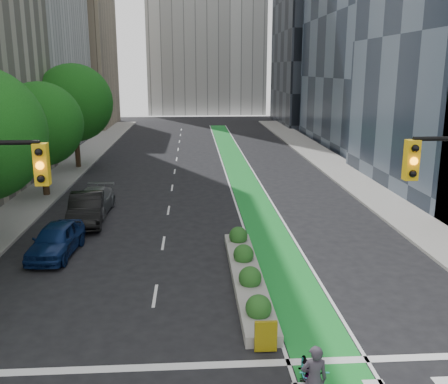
{
  "coord_description": "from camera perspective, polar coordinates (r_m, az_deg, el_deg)",
  "views": [
    {
      "loc": [
        -0.97,
        -11.9,
        8.56
      ],
      "look_at": [
        0.47,
        10.44,
        3.0
      ],
      "focal_mm": 40.0,
      "sensor_mm": 36.0,
      "label": 1
    }
  ],
  "objects": [
    {
      "name": "sidewalk_left",
      "position": [
        39.38,
        -19.55,
        0.69
      ],
      "size": [
        3.6,
        90.0,
        0.15
      ],
      "primitive_type": "cube",
      "color": "gray",
      "rests_on": "ground"
    },
    {
      "name": "sidewalk_right",
      "position": [
        39.96,
        15.05,
        1.2
      ],
      "size": [
        3.6,
        90.0,
        0.15
      ],
      "primitive_type": "cube",
      "color": "gray",
      "rests_on": "ground"
    },
    {
      "name": "bike_lane_paint",
      "position": [
        42.95,
        1.7,
        2.45
      ],
      "size": [
        2.2,
        70.0,
        0.01
      ],
      "primitive_type": "cube",
      "color": "#18862C",
      "rests_on": "ground"
    },
    {
      "name": "building_tan_far",
      "position": [
        80.31,
        -18.15,
        16.46
      ],
      "size": [
        14.0,
        16.0,
        26.0
      ],
      "primitive_type": "cube",
      "color": "tan",
      "rests_on": "ground"
    },
    {
      "name": "building_dark_end",
      "position": [
        82.79,
        11.54,
        17.45
      ],
      "size": [
        14.0,
        18.0,
        28.0
      ],
      "primitive_type": "cube",
      "color": "black",
      "rests_on": "ground"
    },
    {
      "name": "tree_midfar",
      "position": [
        35.54,
        -20.22,
        7.26
      ],
      "size": [
        5.6,
        5.6,
        7.76
      ],
      "color": "black",
      "rests_on": "ground"
    },
    {
      "name": "tree_far",
      "position": [
        45.12,
        -16.77,
        9.73
      ],
      "size": [
        6.6,
        6.6,
        9.0
      ],
      "color": "black",
      "rests_on": "ground"
    },
    {
      "name": "median_planter",
      "position": [
        20.75,
        2.66,
        -9.31
      ],
      "size": [
        1.2,
        10.26,
        1.1
      ],
      "color": "gray",
      "rests_on": "ground"
    },
    {
      "name": "bicycle",
      "position": [
        14.33,
        9.75,
        -20.18
      ],
      "size": [
        0.87,
        2.2,
        1.13
      ],
      "primitive_type": "imported",
      "rotation": [
        0.0,
        0.0,
        -0.05
      ],
      "color": "gray",
      "rests_on": "ground"
    },
    {
      "name": "cyclist",
      "position": [
        13.59,
        10.25,
        -20.36
      ],
      "size": [
        0.7,
        0.46,
        1.89
      ],
      "primitive_type": "imported",
      "rotation": [
        0.0,
        0.0,
        3.13
      ],
      "color": "#332E37",
      "rests_on": "ground"
    },
    {
      "name": "parked_car_left_near",
      "position": [
        24.74,
        -18.64,
        -5.18
      ],
      "size": [
        2.14,
        4.61,
        1.53
      ],
      "primitive_type": "imported",
      "rotation": [
        0.0,
        0.0,
        -0.08
      ],
      "color": "navy",
      "rests_on": "ground"
    },
    {
      "name": "parked_car_left_mid",
      "position": [
        29.27,
        -15.44,
        -1.85
      ],
      "size": [
        2.35,
        5.3,
        1.69
      ],
      "primitive_type": "imported",
      "rotation": [
        0.0,
        0.0,
        0.11
      ],
      "color": "black",
      "rests_on": "ground"
    },
    {
      "name": "parked_car_left_far",
      "position": [
        31.18,
        -14.71,
        -1.09
      ],
      "size": [
        2.19,
        5.02,
        1.44
      ],
      "primitive_type": "imported",
      "rotation": [
        0.0,
        0.0,
        -0.04
      ],
      "color": "slate",
      "rests_on": "ground"
    }
  ]
}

